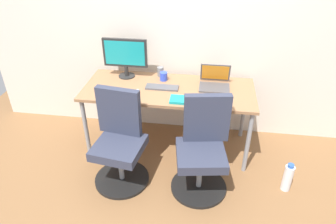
{
  "coord_description": "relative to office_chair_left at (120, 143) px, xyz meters",
  "views": [
    {
      "loc": [
        0.4,
        -2.83,
        2.24
      ],
      "look_at": [
        0.0,
        -0.05,
        0.48
      ],
      "focal_mm": 33.18,
      "sensor_mm": 36.0,
      "label": 1
    }
  ],
  "objects": [
    {
      "name": "back_wall",
      "position": [
        0.39,
        1.0,
        0.88
      ],
      "size": [
        4.4,
        0.04,
        2.6
      ],
      "primitive_type": "cube",
      "color": "silver",
      "rests_on": "ground"
    },
    {
      "name": "mouse_by_monitor",
      "position": [
        0.09,
        0.42,
        0.34
      ],
      "size": [
        0.06,
        0.1,
        0.03
      ],
      "primitive_type": "ellipsoid",
      "color": "#B7B7B7",
      "rests_on": "desk"
    },
    {
      "name": "keyboard_by_laptop",
      "position": [
        0.32,
        0.56,
        0.33
      ],
      "size": [
        0.34,
        0.12,
        0.02
      ],
      "primitive_type": "cube",
      "color": "#515156",
      "rests_on": "desk"
    },
    {
      "name": "pen_cup",
      "position": [
        0.26,
        0.85,
        0.37
      ],
      "size": [
        0.07,
        0.07,
        0.1
      ],
      "primitive_type": "cylinder",
      "color": "slate",
      "rests_on": "desk"
    },
    {
      "name": "notebook",
      "position": [
        0.55,
        0.32,
        0.33
      ],
      "size": [
        0.21,
        0.15,
        0.03
      ],
      "primitive_type": "cube",
      "color": "teal",
      "rests_on": "desk"
    },
    {
      "name": "office_chair_left",
      "position": [
        0.0,
        0.0,
        0.0
      ],
      "size": [
        0.54,
        0.54,
        0.94
      ],
      "color": "black",
      "rests_on": "ground"
    },
    {
      "name": "ground_plane",
      "position": [
        0.39,
        0.57,
        -0.42
      ],
      "size": [
        5.28,
        5.28,
        0.0
      ],
      "primitive_type": "plane",
      "color": "brown"
    },
    {
      "name": "open_laptop",
      "position": [
        0.86,
        0.68,
        0.37
      ],
      "size": [
        0.31,
        0.29,
        0.22
      ],
      "color": "#4C4C51",
      "rests_on": "desk"
    },
    {
      "name": "keyboard_by_monitor",
      "position": [
        -0.09,
        0.29,
        0.33
      ],
      "size": [
        0.34,
        0.12,
        0.02
      ],
      "primitive_type": "cube",
      "color": "#515156",
      "rests_on": "desk"
    },
    {
      "name": "desktop_monitor",
      "position": [
        -0.11,
        0.78,
        0.57
      ],
      "size": [
        0.48,
        0.18,
        0.43
      ],
      "color": "#262626",
      "rests_on": "desk"
    },
    {
      "name": "office_chair_right",
      "position": [
        0.79,
        -0.0,
        0.0
      ],
      "size": [
        0.54,
        0.54,
        0.94
      ],
      "color": "black",
      "rests_on": "ground"
    },
    {
      "name": "desk",
      "position": [
        0.39,
        0.57,
        0.26
      ],
      "size": [
        1.77,
        0.72,
        0.74
      ],
      "color": "#996B47",
      "rests_on": "ground"
    },
    {
      "name": "water_bottle_on_floor",
      "position": [
        1.61,
        0.04,
        -0.28
      ],
      "size": [
        0.09,
        0.09,
        0.31
      ],
      "color": "white",
      "rests_on": "ground"
    },
    {
      "name": "coffee_mug",
      "position": [
        0.31,
        0.75,
        0.37
      ],
      "size": [
        0.08,
        0.08,
        0.09
      ],
      "primitive_type": "cylinder",
      "color": "blue",
      "rests_on": "desk"
    },
    {
      "name": "mouse_by_laptop",
      "position": [
        0.81,
        0.3,
        0.34
      ],
      "size": [
        0.06,
        0.1,
        0.03
      ],
      "primitive_type": "ellipsoid",
      "color": "#2D2D2D",
      "rests_on": "desk"
    }
  ]
}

